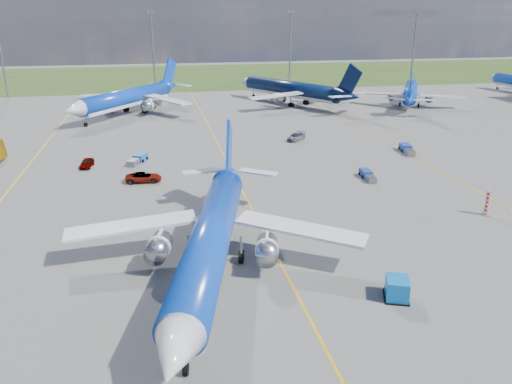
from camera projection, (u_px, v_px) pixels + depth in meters
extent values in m
plane|color=#5B5B58|center=(284.00, 270.00, 45.09)|extent=(400.00, 400.00, 0.00)
cube|color=#2D4719|center=(182.00, 76.00, 183.44)|extent=(400.00, 80.00, 0.01)
cube|color=gold|center=(233.00, 172.00, 72.76)|extent=(0.25, 160.00, 0.02)
cube|color=gold|center=(29.00, 164.00, 76.39)|extent=(0.25, 120.00, 0.02)
cube|color=gold|center=(392.00, 145.00, 87.57)|extent=(0.25, 120.00, 0.02)
cylinder|color=slate|center=(1.00, 56.00, 133.51)|extent=(0.50, 0.50, 22.00)
cylinder|color=slate|center=(153.00, 54.00, 140.96)|extent=(0.50, 0.50, 22.00)
cube|color=slate|center=(150.00, 11.00, 137.14)|extent=(2.20, 0.50, 0.80)
cylinder|color=slate|center=(290.00, 52.00, 148.42)|extent=(0.50, 0.50, 22.00)
cube|color=slate|center=(291.00, 11.00, 144.59)|extent=(2.20, 0.50, 0.80)
cylinder|color=slate|center=(414.00, 50.00, 155.87)|extent=(0.50, 0.50, 22.00)
cube|color=slate|center=(418.00, 12.00, 152.04)|extent=(2.20, 0.50, 0.80)
cylinder|color=red|center=(487.00, 203.00, 56.80)|extent=(0.50, 0.50, 3.00)
cube|color=#0D67B9|center=(397.00, 288.00, 40.33)|extent=(2.42, 2.67, 1.75)
imported|color=#999999|center=(87.00, 163.00, 74.86)|extent=(2.05, 4.06, 1.32)
imported|color=#999999|center=(144.00, 177.00, 68.32)|extent=(5.01, 2.58, 1.35)
imported|color=#999999|center=(296.00, 137.00, 90.68)|extent=(4.59, 4.78, 1.37)
cube|color=navy|center=(366.00, 173.00, 70.57)|extent=(1.52, 2.51, 1.01)
cube|color=slate|center=(371.00, 179.00, 68.36)|extent=(1.28, 1.94, 0.83)
cube|color=#1B59A5|center=(140.00, 157.00, 78.09)|extent=(2.37, 3.06, 1.14)
cube|color=slate|center=(133.00, 163.00, 75.63)|extent=(1.94, 2.40, 0.94)
cube|color=#1A389F|center=(405.00, 148.00, 83.70)|extent=(2.04, 3.03, 1.18)
cube|color=slate|center=(410.00, 153.00, 81.11)|extent=(1.70, 2.36, 0.96)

